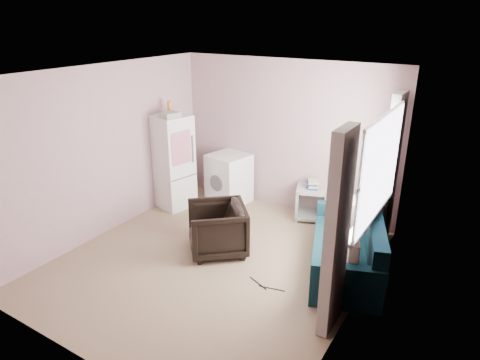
# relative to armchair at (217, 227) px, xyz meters

# --- Properties ---
(room) EXTENTS (3.84, 4.24, 2.54)m
(room) POSITION_rel_armchair_xyz_m (0.13, -0.25, 0.86)
(room) COLOR #90775E
(room) RESTS_ON ground
(armchair) EXTENTS (1.03, 1.04, 0.78)m
(armchair) POSITION_rel_armchair_xyz_m (0.00, 0.00, 0.00)
(armchair) COLOR black
(armchair) RESTS_ON ground
(fridge) EXTENTS (0.66, 0.66, 1.82)m
(fridge) POSITION_rel_armchair_xyz_m (-1.51, 0.90, 0.42)
(fridge) COLOR silver
(fridge) RESTS_ON ground
(washing_machine) EXTENTS (0.72, 0.72, 0.88)m
(washing_machine) POSITION_rel_armchair_xyz_m (-0.80, 1.53, 0.07)
(washing_machine) COLOR silver
(washing_machine) RESTS_ON ground
(side_table) EXTENTS (0.62, 0.62, 0.67)m
(side_table) POSITION_rel_armchair_xyz_m (0.70, 1.68, -0.08)
(side_table) COLOR gray
(side_table) RESTS_ON ground
(sofa) EXTENTS (1.37, 1.97, 0.81)m
(sofa) POSITION_rel_armchair_xyz_m (1.72, 0.50, -0.10)
(sofa) COLOR #0B2932
(sofa) RESTS_ON ground
(window_dressing) EXTENTS (0.17, 2.62, 2.18)m
(window_dressing) POSITION_rel_armchair_xyz_m (1.89, 0.45, 0.72)
(window_dressing) COLOR white
(window_dressing) RESTS_ON ground
(floor_cables) EXTENTS (0.51, 0.14, 0.01)m
(floor_cables) POSITION_rel_armchair_xyz_m (0.97, -0.38, -0.38)
(floor_cables) COLOR black
(floor_cables) RESTS_ON ground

